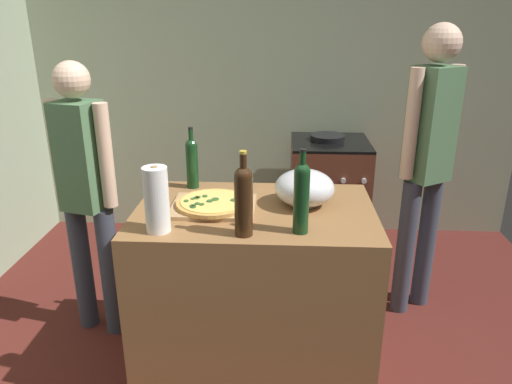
{
  "coord_description": "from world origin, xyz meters",
  "views": [
    {
      "loc": [
        0.2,
        -1.36,
        1.79
      ],
      "look_at": [
        0.07,
        0.9,
        0.95
      ],
      "focal_mm": 34.04,
      "sensor_mm": 36.0,
      "label": 1
    }
  ],
  "objects": [
    {
      "name": "ground_plane",
      "position": [
        0.0,
        1.29,
        -0.01
      ],
      "size": [
        4.21,
        3.17,
        0.02
      ],
      "primitive_type": "cube",
      "color": "#511E19"
    },
    {
      "name": "kitchen_wall_rear",
      "position": [
        0.0,
        2.62,
        1.3
      ],
      "size": [
        4.21,
        0.1,
        2.6
      ],
      "primitive_type": "cube",
      "color": "#99A889",
      "rests_on": "ground_plane"
    },
    {
      "name": "counter",
      "position": [
        0.07,
        0.8,
        0.45
      ],
      "size": [
        1.15,
        0.76,
        0.9
      ],
      "primitive_type": "cube",
      "color": "olive",
      "rests_on": "ground_plane"
    },
    {
      "name": "cutting_board",
      "position": [
        -0.13,
        0.79,
        0.91
      ],
      "size": [
        0.4,
        0.32,
        0.02
      ],
      "primitive_type": "cube",
      "color": "tan",
      "rests_on": "counter"
    },
    {
      "name": "pizza",
      "position": [
        -0.13,
        0.79,
        0.93
      ],
      "size": [
        0.36,
        0.36,
        0.03
      ],
      "color": "tan",
      "rests_on": "cutting_board"
    },
    {
      "name": "mixing_bowl",
      "position": [
        0.31,
        0.86,
        0.99
      ],
      "size": [
        0.29,
        0.29,
        0.18
      ],
      "color": "#B2B2B7",
      "rests_on": "counter"
    },
    {
      "name": "paper_towel_roll",
      "position": [
        -0.33,
        0.53,
        1.04
      ],
      "size": [
        0.11,
        0.11,
        0.29
      ],
      "color": "white",
      "rests_on": "counter"
    },
    {
      "name": "wine_bottle_dark",
      "position": [
        -0.28,
        1.09,
        1.05
      ],
      "size": [
        0.06,
        0.06,
        0.33
      ],
      "color": "#143819",
      "rests_on": "counter"
    },
    {
      "name": "wine_bottle_amber",
      "position": [
        0.04,
        0.51,
        1.07
      ],
      "size": [
        0.08,
        0.08,
        0.37
      ],
      "color": "#331E0F",
      "rests_on": "counter"
    },
    {
      "name": "wine_bottle_green",
      "position": [
        0.28,
        0.55,
        1.07
      ],
      "size": [
        0.07,
        0.07,
        0.37
      ],
      "color": "#143819",
      "rests_on": "counter"
    },
    {
      "name": "stove",
      "position": [
        0.57,
        2.22,
        0.44
      ],
      "size": [
        0.58,
        0.61,
        0.91
      ],
      "color": "brown",
      "rests_on": "ground_plane"
    },
    {
      "name": "person_in_stripes",
      "position": [
        -0.86,
        1.06,
        0.89
      ],
      "size": [
        0.37,
        0.25,
        1.57
      ],
      "color": "#383D4C",
      "rests_on": "ground_plane"
    },
    {
      "name": "person_in_red",
      "position": [
        1.04,
        1.4,
        1.01
      ],
      "size": [
        0.34,
        0.29,
        1.74
      ],
      "color": "#383D4C",
      "rests_on": "ground_plane"
    }
  ]
}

